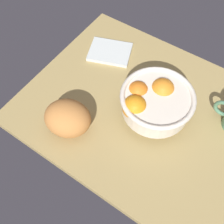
# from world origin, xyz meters

# --- Properties ---
(ground_plane) EXTENTS (0.79, 0.62, 0.03)m
(ground_plane) POSITION_xyz_m (0.00, 0.00, -0.01)
(ground_plane) COLOR #A58C53
(fruit_bowl) EXTENTS (0.23, 0.23, 0.12)m
(fruit_bowl) POSITION_xyz_m (0.02, -0.01, 0.07)
(fruit_bowl) COLOR silver
(fruit_bowl) RESTS_ON ground
(bread_loaf) EXTENTS (0.17, 0.16, 0.10)m
(bread_loaf) POSITION_xyz_m (-0.17, -0.19, 0.05)
(bread_loaf) COLOR #C57D3E
(bread_loaf) RESTS_ON ground
(napkin_folded) EXTENTS (0.19, 0.17, 0.01)m
(napkin_folded) POSITION_xyz_m (-0.24, 0.14, 0.01)
(napkin_folded) COLOR silver
(napkin_folded) RESTS_ON ground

